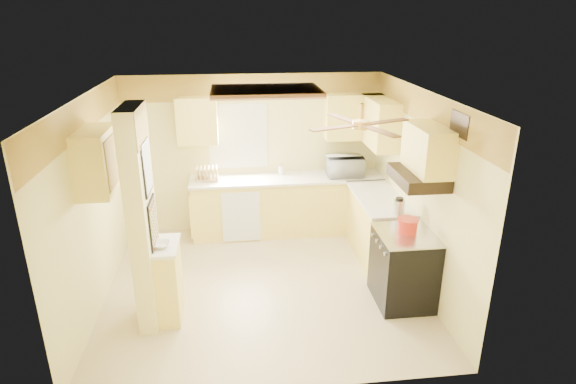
{
  "coord_description": "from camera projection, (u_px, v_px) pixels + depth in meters",
  "views": [
    {
      "loc": [
        -0.33,
        -5.5,
        3.39
      ],
      "look_at": [
        0.36,
        0.35,
        1.16
      ],
      "focal_mm": 30.0,
      "sensor_mm": 36.0,
      "label": 1
    }
  ],
  "objects": [
    {
      "name": "partition_column",
      "position": [
        142.0,
        220.0,
        5.24
      ],
      "size": [
        0.2,
        0.7,
        2.5
      ],
      "primitive_type": "cube",
      "color": "#EDE090",
      "rests_on": "floor"
    },
    {
      "name": "lower_cabinets_back",
      "position": [
        288.0,
        206.0,
        7.72
      ],
      "size": [
        3.0,
        0.6,
        0.9
      ],
      "primitive_type": "cube",
      "color": "#FFE773",
      "rests_on": "floor"
    },
    {
      "name": "ceiling",
      "position": [
        260.0,
        94.0,
        5.46
      ],
      "size": [
        4.0,
        4.0,
        0.0
      ],
      "primitive_type": "plane",
      "rotation": [
        3.14,
        0.0,
        0.0
      ],
      "color": "white",
      "rests_on": "wall_back"
    },
    {
      "name": "upper_cab_back_right",
      "position": [
        354.0,
        116.0,
        7.46
      ],
      "size": [
        0.9,
        0.35,
        0.7
      ],
      "primitive_type": "cube",
      "color": "#FFE773",
      "rests_on": "wall_back"
    },
    {
      "name": "lower_cabinets_right",
      "position": [
        378.0,
        228.0,
        6.93
      ],
      "size": [
        0.6,
        1.4,
        0.9
      ],
      "primitive_type": "cube",
      "color": "#FFE773",
      "rests_on": "floor"
    },
    {
      "name": "countertop_back",
      "position": [
        288.0,
        178.0,
        7.55
      ],
      "size": [
        3.04,
        0.64,
        0.04
      ],
      "primitive_type": "cube",
      "color": "white",
      "rests_on": "lower_cabinets_back"
    },
    {
      "name": "window",
      "position": [
        238.0,
        136.0,
        7.52
      ],
      "size": [
        0.92,
        0.02,
        1.02
      ],
      "color": "white",
      "rests_on": "wall_back"
    },
    {
      "name": "utensil_crock",
      "position": [
        281.0,
        170.0,
        7.66
      ],
      "size": [
        0.09,
        0.09,
        0.19
      ],
      "color": "white",
      "rests_on": "countertop_back"
    },
    {
      "name": "wall_right",
      "position": [
        419.0,
        190.0,
        6.12
      ],
      "size": [
        0.0,
        3.8,
        3.8
      ],
      "primitive_type": "plane",
      "rotation": [
        1.57,
        0.0,
        -1.57
      ],
      "color": "#EDE090",
      "rests_on": "floor"
    },
    {
      "name": "wallpaper_border",
      "position": [
        253.0,
        87.0,
        7.27
      ],
      "size": [
        4.0,
        0.02,
        0.4
      ],
      "primitive_type": "cube",
      "color": "gold",
      "rests_on": "wall_back"
    },
    {
      "name": "wall_front",
      "position": [
        277.0,
        276.0,
        4.14
      ],
      "size": [
        4.0,
        0.0,
        4.0
      ],
      "primitive_type": "plane",
      "rotation": [
        -1.57,
        0.0,
        0.0
      ],
      "color": "#EDE090",
      "rests_on": "floor"
    },
    {
      "name": "ceiling_light_panel",
      "position": [
        266.0,
        91.0,
        5.95
      ],
      "size": [
        1.35,
        0.95,
        0.06
      ],
      "color": "brown",
      "rests_on": "ceiling"
    },
    {
      "name": "bowl",
      "position": [
        161.0,
        245.0,
        5.31
      ],
      "size": [
        0.21,
        0.21,
        0.05
      ],
      "primitive_type": "imported",
      "rotation": [
        0.0,
        0.0,
        -0.01
      ],
      "color": "white",
      "rests_on": "ledge_top"
    },
    {
      "name": "upper_cab_over_stove",
      "position": [
        428.0,
        149.0,
        5.34
      ],
      "size": [
        0.35,
        0.76,
        0.52
      ],
      "primitive_type": "cube",
      "color": "#FFE773",
      "rests_on": "wall_right"
    },
    {
      "name": "poster_menu",
      "position": [
        147.0,
        167.0,
        5.04
      ],
      "size": [
        0.02,
        0.42,
        0.57
      ],
      "color": "black",
      "rests_on": "partition_column"
    },
    {
      "name": "partition_ledge",
      "position": [
        169.0,
        282.0,
        5.55
      ],
      "size": [
        0.25,
        0.55,
        0.9
      ],
      "primitive_type": "cube",
      "color": "#FFE773",
      "rests_on": "floor"
    },
    {
      "name": "kettle",
      "position": [
        399.0,
        207.0,
        6.13
      ],
      "size": [
        0.15,
        0.15,
        0.23
      ],
      "color": "silver",
      "rests_on": "countertop_right"
    },
    {
      "name": "ceiling_fan",
      "position": [
        361.0,
        124.0,
        4.99
      ],
      "size": [
        1.15,
        1.15,
        0.26
      ],
      "color": "gold",
      "rests_on": "ceiling"
    },
    {
      "name": "countertop_right",
      "position": [
        380.0,
        198.0,
        6.76
      ],
      "size": [
        0.64,
        1.44,
        0.04
      ],
      "primitive_type": "cube",
      "color": "white",
      "rests_on": "lower_cabinets_right"
    },
    {
      "name": "wall_left",
      "position": [
        93.0,
        204.0,
        5.68
      ],
      "size": [
        0.0,
        3.8,
        3.8
      ],
      "primitive_type": "plane",
      "rotation": [
        1.57,
        0.0,
        1.57
      ],
      "color": "#EDE090",
      "rests_on": "floor"
    },
    {
      "name": "dutch_oven",
      "position": [
        407.0,
        225.0,
        5.71
      ],
      "size": [
        0.25,
        0.25,
        0.17
      ],
      "color": "red",
      "rests_on": "stove"
    },
    {
      "name": "ledge_top",
      "position": [
        165.0,
        246.0,
        5.38
      ],
      "size": [
        0.28,
        0.58,
        0.04
      ],
      "primitive_type": "cube",
      "color": "white",
      "rests_on": "partition_ledge"
    },
    {
      "name": "upper_cab_back_left",
      "position": [
        197.0,
        120.0,
        7.2
      ],
      "size": [
        0.6,
        0.35,
        0.7
      ],
      "primitive_type": "cube",
      "color": "#FFE773",
      "rests_on": "wall_back"
    },
    {
      "name": "upper_cab_right",
      "position": [
        380.0,
        123.0,
        7.05
      ],
      "size": [
        0.35,
        1.0,
        0.7
      ],
      "primitive_type": "cube",
      "color": "#FFE773",
      "rests_on": "wall_right"
    },
    {
      "name": "dish_rack",
      "position": [
        207.0,
        175.0,
        7.4
      ],
      "size": [
        0.36,
        0.27,
        0.2
      ],
      "color": "tan",
      "rests_on": "countertop_back"
    },
    {
      "name": "wall_back",
      "position": [
        254.0,
        154.0,
        7.67
      ],
      "size": [
        4.0,
        0.0,
        4.0
      ],
      "primitive_type": "plane",
      "rotation": [
        1.57,
        0.0,
        0.0
      ],
      "color": "#EDE090",
      "rests_on": "floor"
    },
    {
      "name": "dishwasher_panel",
      "position": [
        241.0,
        217.0,
        7.36
      ],
      "size": [
        0.58,
        0.02,
        0.8
      ],
      "primitive_type": "cube",
      "color": "white",
      "rests_on": "lower_cabinets_back"
    },
    {
      "name": "poster_nashville",
      "position": [
        153.0,
        224.0,
        5.27
      ],
      "size": [
        0.02,
        0.42,
        0.57
      ],
      "color": "black",
      "rests_on": "partition_column"
    },
    {
      "name": "floor",
      "position": [
        264.0,
        285.0,
        6.34
      ],
      "size": [
        4.0,
        4.0,
        0.0
      ],
      "primitive_type": "plane",
      "color": "beige",
      "rests_on": "ground"
    },
    {
      "name": "stove",
      "position": [
        403.0,
        267.0,
        5.85
      ],
      "size": [
        0.68,
        0.77,
        0.92
      ],
      "color": "black",
      "rests_on": "floor"
    },
    {
      "name": "upper_cab_left_wall",
      "position": [
        96.0,
        161.0,
        5.26
      ],
      "size": [
        0.35,
        0.75,
        0.7
      ],
      "primitive_type": "cube",
      "color": "#FFE773",
      "rests_on": "wall_left"
    },
    {
      "name": "microwave",
      "position": [
        345.0,
        166.0,
        7.57
      ],
      "size": [
        0.57,
        0.39,
        0.31
      ],
      "primitive_type": "imported",
      "rotation": [
        0.0,
        0.0,
        3.12
      ],
      "color": "white",
      "rests_on": "countertop_back"
    },
    {
      "name": "vent_grate",
      "position": [
        460.0,
        124.0,
        4.91
      ],
      "size": [
        0.02,
        0.4,
        0.25
      ],
      "primitive_type": "cube",
      "color": "black",
      "rests_on": "wall_right"
    },
    {
      "name": "range_hood",
      "position": [
        418.0,
        177.0,
        5.45
      ],
      "size": [
        0.5,
        0.76,
        0.14
      ],
      "primitive_type": "cube",
      "color": "black",
      "rests_on": "upper_cab_over_stove"
    }
  ]
}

